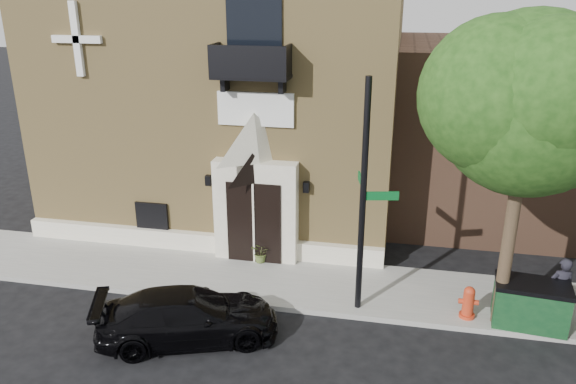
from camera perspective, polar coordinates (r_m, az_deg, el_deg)
name	(u,v)px	position (r m, az deg, el deg)	size (l,w,h in m)	color
ground	(267,310)	(15.63, -2.10, -11.92)	(120.00, 120.00, 0.00)	black
sidewalk	(312,284)	(16.69, 2.50, -9.37)	(42.00, 3.00, 0.15)	gray
church	(239,87)	(22.00, -5.04, 10.54)	(12.20, 11.01, 9.30)	tan
street_tree_left	(532,103)	(13.71, 23.50, 8.28)	(4.97, 4.38, 7.77)	#38281C
black_sedan	(188,316)	(14.41, -10.15, -12.29)	(1.81, 4.45, 1.29)	black
street_sign	(364,199)	(14.26, 7.68, -0.69)	(1.10, 0.97, 6.19)	black
fire_hydrant	(468,302)	(15.57, 17.85, -10.61)	(0.51, 0.40, 0.89)	#B83217
dumpster	(530,304)	(15.73, 23.41, -10.36)	(1.91, 1.21, 1.18)	#0E3319
planter	(261,252)	(17.64, -2.73, -6.13)	(0.60, 0.52, 0.67)	#56672F
pedestrian_near	(560,289)	(16.19, 25.94, -8.81)	(0.63, 0.41, 1.73)	black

